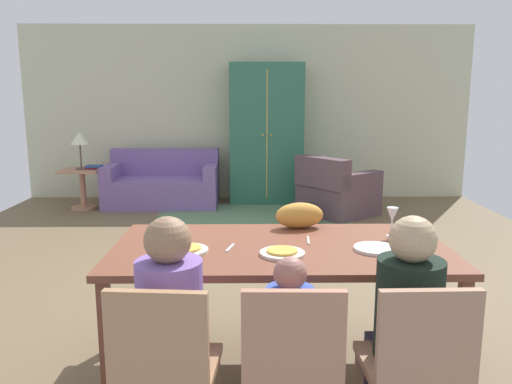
{
  "coord_description": "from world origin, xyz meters",
  "views": [
    {
      "loc": [
        0.03,
        -4.16,
        1.63
      ],
      "look_at": [
        0.09,
        -0.11,
        0.85
      ],
      "focal_mm": 35.48,
      "sensor_mm": 36.0,
      "label": 1
    }
  ],
  "objects_px": {
    "plate_near_man": "(186,250)",
    "table_lamp": "(80,139)",
    "side_table": "(82,183)",
    "dining_chair_woman": "(417,363)",
    "dining_table": "(280,256)",
    "person_child": "(289,357)",
    "wine_glass": "(392,216)",
    "person_man": "(173,341)",
    "dining_chair_child": "(291,364)",
    "armchair": "(336,192)",
    "plate_near_child": "(282,253)",
    "dining_chair_man": "(165,365)",
    "armoire": "(266,134)",
    "plate_near_woman": "(376,249)",
    "book_upper": "(94,166)",
    "couch": "(163,185)",
    "book_lower": "(93,168)",
    "cat": "(299,215)",
    "handbag": "(302,213)"
  },
  "relations": [
    {
      "from": "person_child",
      "to": "plate_near_woman",
      "type": "bearing_deg",
      "value": 47.76
    },
    {
      "from": "wine_glass",
      "to": "armchair",
      "type": "xyz_separation_m",
      "value": [
        0.3,
        3.77,
        -0.57
      ]
    },
    {
      "from": "person_man",
      "to": "handbag",
      "type": "height_order",
      "value": "person_man"
    },
    {
      "from": "plate_near_man",
      "to": "book_upper",
      "type": "height_order",
      "value": "plate_near_man"
    },
    {
      "from": "dining_chair_woman",
      "to": "couch",
      "type": "height_order",
      "value": "dining_chair_woman"
    },
    {
      "from": "plate_near_child",
      "to": "armchair",
      "type": "distance_m",
      "value": 4.28
    },
    {
      "from": "book_upper",
      "to": "handbag",
      "type": "xyz_separation_m",
      "value": [
        2.93,
        -0.92,
        -0.49
      ]
    },
    {
      "from": "wine_glass",
      "to": "dining_chair_child",
      "type": "height_order",
      "value": "wine_glass"
    },
    {
      "from": "dining_chair_woman",
      "to": "book_upper",
      "type": "distance_m",
      "value": 6.05
    },
    {
      "from": "armchair",
      "to": "handbag",
      "type": "bearing_deg",
      "value": -137.39
    },
    {
      "from": "book_lower",
      "to": "dining_chair_woman",
      "type": "bearing_deg",
      "value": -60.51
    },
    {
      "from": "person_man",
      "to": "armoire",
      "type": "distance_m",
      "value": 5.62
    },
    {
      "from": "plate_near_child",
      "to": "person_child",
      "type": "distance_m",
      "value": 0.61
    },
    {
      "from": "armchair",
      "to": "armoire",
      "type": "bearing_deg",
      "value": 135.51
    },
    {
      "from": "book_lower",
      "to": "table_lamp",
      "type": "bearing_deg",
      "value": -164.34
    },
    {
      "from": "dining_table",
      "to": "armchair",
      "type": "distance_m",
      "value": 4.1
    },
    {
      "from": "plate_near_child",
      "to": "book_lower",
      "type": "height_order",
      "value": "plate_near_child"
    },
    {
      "from": "plate_near_child",
      "to": "dining_chair_man",
      "type": "relative_size",
      "value": 0.29
    },
    {
      "from": "side_table",
      "to": "plate_near_child",
      "type": "bearing_deg",
      "value": -60.32
    },
    {
      "from": "plate_near_child",
      "to": "dining_chair_woman",
      "type": "distance_m",
      "value": 0.91
    },
    {
      "from": "dining_chair_child",
      "to": "book_upper",
      "type": "xyz_separation_m",
      "value": [
        -2.42,
        5.27,
        0.13
      ]
    },
    {
      "from": "couch",
      "to": "plate_near_child",
      "type": "bearing_deg",
      "value": -72.88
    },
    {
      "from": "cat",
      "to": "dining_chair_woman",
      "type": "bearing_deg",
      "value": -81.45
    },
    {
      "from": "person_child",
      "to": "dining_chair_woman",
      "type": "relative_size",
      "value": 1.06
    },
    {
      "from": "plate_near_man",
      "to": "person_man",
      "type": "relative_size",
      "value": 0.23
    },
    {
      "from": "table_lamp",
      "to": "cat",
      "type": "bearing_deg",
      "value": -55.37
    },
    {
      "from": "wine_glass",
      "to": "person_man",
      "type": "height_order",
      "value": "person_man"
    },
    {
      "from": "couch",
      "to": "side_table",
      "type": "xyz_separation_m",
      "value": [
        -1.12,
        -0.26,
        0.07
      ]
    },
    {
      "from": "plate_near_man",
      "to": "table_lamp",
      "type": "relative_size",
      "value": 0.46
    },
    {
      "from": "plate_near_man",
      "to": "table_lamp",
      "type": "bearing_deg",
      "value": 114.62
    },
    {
      "from": "plate_near_man",
      "to": "side_table",
      "type": "bearing_deg",
      "value": 114.62
    },
    {
      "from": "plate_near_child",
      "to": "plate_near_woman",
      "type": "distance_m",
      "value": 0.54
    },
    {
      "from": "dining_chair_child",
      "to": "armoire",
      "type": "height_order",
      "value": "armoire"
    },
    {
      "from": "plate_near_child",
      "to": "dining_table",
      "type": "bearing_deg",
      "value": 90.0
    },
    {
      "from": "dining_chair_woman",
      "to": "side_table",
      "type": "xyz_separation_m",
      "value": [
        -3.14,
        5.25,
        -0.11
      ]
    },
    {
      "from": "dining_chair_woman",
      "to": "book_upper",
      "type": "relative_size",
      "value": 3.95
    },
    {
      "from": "dining_table",
      "to": "dining_chair_child",
      "type": "distance_m",
      "value": 0.89
    },
    {
      "from": "couch",
      "to": "side_table",
      "type": "bearing_deg",
      "value": -167.0
    },
    {
      "from": "plate_near_man",
      "to": "dining_chair_woman",
      "type": "xyz_separation_m",
      "value": [
        1.08,
        -0.74,
        -0.28
      ]
    },
    {
      "from": "dining_chair_child",
      "to": "armchair",
      "type": "xyz_separation_m",
      "value": [
        1.01,
        4.82,
        -0.17
      ]
    },
    {
      "from": "dining_table",
      "to": "person_child",
      "type": "xyz_separation_m",
      "value": [
        0.0,
        -0.69,
        -0.26
      ]
    },
    {
      "from": "wine_glass",
      "to": "dining_chair_woman",
      "type": "xyz_separation_m",
      "value": [
        -0.16,
        -1.04,
        -0.4
      ]
    },
    {
      "from": "person_man",
      "to": "handbag",
      "type": "bearing_deg",
      "value": 76.08
    },
    {
      "from": "plate_near_child",
      "to": "book_upper",
      "type": "height_order",
      "value": "plate_near_child"
    },
    {
      "from": "plate_near_child",
      "to": "dining_chair_man",
      "type": "xyz_separation_m",
      "value": [
        -0.54,
        -0.68,
        -0.28
      ]
    },
    {
      "from": "plate_near_child",
      "to": "couch",
      "type": "bearing_deg",
      "value": 107.12
    },
    {
      "from": "dining_chair_woman",
      "to": "table_lamp",
      "type": "distance_m",
      "value": 6.14
    },
    {
      "from": "plate_near_man",
      "to": "person_man",
      "type": "xyz_separation_m",
      "value": [
        0.0,
        -0.57,
        -0.26
      ]
    },
    {
      "from": "side_table",
      "to": "table_lamp",
      "type": "xyz_separation_m",
      "value": [
        0.0,
        0.0,
        0.63
      ]
    },
    {
      "from": "dining_chair_child",
      "to": "dining_chair_woman",
      "type": "height_order",
      "value": "same"
    }
  ]
}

